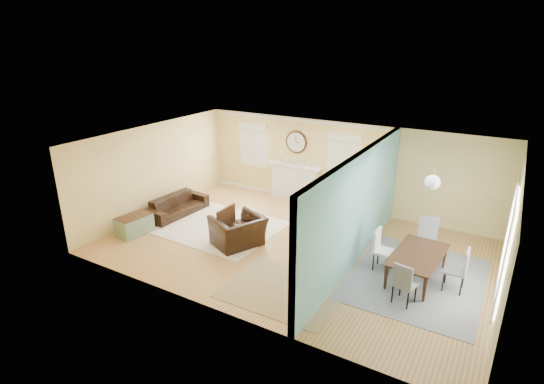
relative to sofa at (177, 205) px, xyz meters
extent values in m
plane|color=#A77141|center=(3.87, -0.11, -0.28)|extent=(9.00, 9.00, 0.00)
cube|color=#D4B970|center=(3.87, 2.89, 1.02)|extent=(9.00, 0.02, 2.60)
cube|color=#D4B970|center=(3.87, -3.11, 1.02)|extent=(9.00, 0.02, 2.60)
cube|color=#D4B970|center=(-0.63, -0.11, 1.02)|extent=(0.02, 6.00, 2.60)
cube|color=#D4B970|center=(8.37, -0.11, 1.02)|extent=(0.02, 6.00, 2.60)
cube|color=white|center=(3.87, -0.11, 2.32)|extent=(9.00, 6.00, 0.02)
cube|color=#D4B970|center=(5.37, 1.29, 1.02)|extent=(0.12, 3.20, 2.60)
cube|color=#D4B970|center=(5.37, -2.61, 1.02)|extent=(0.12, 1.00, 2.60)
cube|color=#D4B970|center=(5.37, -1.21, 2.12)|extent=(0.12, 1.80, 0.40)
cube|color=white|center=(5.30, -0.31, 0.82)|extent=(0.04, 0.12, 2.20)
cube|color=white|center=(5.30, -2.11, 0.82)|extent=(0.04, 0.12, 2.20)
cube|color=white|center=(5.30, -1.21, 1.92)|extent=(0.04, 1.92, 0.12)
cube|color=#66B4B1|center=(5.44, -0.11, 1.02)|extent=(0.02, 6.00, 2.60)
cube|color=white|center=(2.37, 2.77, 0.27)|extent=(1.50, 0.24, 1.10)
cube|color=white|center=(2.37, 2.74, 0.85)|extent=(1.70, 0.30, 0.08)
cube|color=black|center=(2.37, 2.87, 0.22)|extent=(0.85, 0.02, 0.75)
cube|color=gold|center=(2.37, 2.76, 0.14)|extent=(0.85, 0.02, 0.62)
cylinder|color=#442B1A|center=(2.37, 2.86, 1.57)|extent=(0.70, 0.06, 0.70)
cylinder|color=silver|center=(2.37, 2.82, 1.57)|extent=(0.60, 0.01, 0.60)
cube|color=black|center=(2.37, 2.82, 1.67)|extent=(0.02, 0.01, 0.20)
cube|color=black|center=(2.43, 2.82, 1.57)|extent=(0.12, 0.01, 0.02)
cube|color=white|center=(0.82, 2.87, 1.27)|extent=(0.90, 0.03, 1.30)
cube|color=white|center=(0.82, 2.84, 1.27)|extent=(1.00, 0.04, 1.40)
cube|color=white|center=(0.82, 2.80, 1.90)|extent=(1.05, 0.10, 0.18)
cube|color=white|center=(3.92, 2.87, 1.27)|extent=(0.90, 0.03, 1.30)
cube|color=white|center=(3.92, 2.84, 1.27)|extent=(1.00, 0.04, 1.40)
cube|color=white|center=(3.92, 2.80, 1.90)|extent=(1.05, 0.10, 0.18)
cube|color=white|center=(8.34, -0.11, 0.82)|extent=(0.03, 1.60, 2.10)
cube|color=white|center=(8.31, -0.11, 0.82)|extent=(0.03, 1.70, 2.20)
cylinder|color=gold|center=(6.87, -0.11, 2.17)|extent=(0.02, 0.02, 0.30)
sphere|color=white|center=(6.87, -0.11, 1.92)|extent=(0.30, 0.30, 0.30)
cube|color=white|center=(1.64, -0.12, -0.27)|extent=(3.04, 2.66, 0.02)
cube|color=tan|center=(4.54, -1.88, -0.27)|extent=(2.35, 1.93, 0.01)
cube|color=gray|center=(6.81, -0.08, -0.27)|extent=(2.62, 3.28, 0.01)
imported|color=black|center=(0.00, 0.00, 0.00)|extent=(0.87, 1.97, 0.56)
imported|color=black|center=(2.63, -0.71, 0.10)|extent=(1.42, 1.49, 0.76)
imported|color=#067B3B|center=(4.23, 2.11, 0.08)|extent=(1.06, 1.07, 0.73)
cube|color=gray|center=(-0.08, -1.55, -0.04)|extent=(0.64, 0.93, 0.49)
cube|color=#442B1A|center=(-0.08, -1.55, 0.22)|extent=(0.60, 0.89, 0.02)
cube|color=#A36437|center=(5.05, 1.07, 0.12)|extent=(0.48, 1.44, 0.80)
cube|color=#442B1A|center=(4.80, 0.64, 0.27)|extent=(0.01, 0.38, 0.22)
cube|color=#442B1A|center=(4.80, 0.64, 0.00)|extent=(0.01, 0.38, 0.22)
cube|color=#442B1A|center=(4.80, 1.07, 0.27)|extent=(0.01, 0.38, 0.22)
cube|color=#442B1A|center=(4.80, 1.07, 0.00)|extent=(0.01, 0.38, 0.22)
cube|color=#442B1A|center=(4.80, 1.51, 0.27)|extent=(0.01, 0.38, 0.22)
cube|color=#442B1A|center=(4.80, 1.51, 0.00)|extent=(0.01, 0.38, 0.22)
imported|color=black|center=(5.03, 1.07, 0.85)|extent=(0.22, 1.15, 0.66)
cylinder|color=white|center=(5.10, 0.08, -0.03)|extent=(0.34, 0.34, 0.49)
imported|color=#337F33|center=(5.10, 0.08, 0.44)|extent=(0.54, 0.53, 0.46)
imported|color=#442B1A|center=(6.81, -0.08, 0.02)|extent=(1.06, 1.76, 0.60)
cube|color=gray|center=(6.79, 0.92, 0.19)|extent=(0.55, 0.55, 0.05)
cube|color=gray|center=(6.79, 0.92, 0.46)|extent=(0.44, 0.18, 0.53)
cylinder|color=black|center=(6.91, 1.14, -0.06)|extent=(0.03, 0.03, 0.44)
cylinder|color=black|center=(7.01, 0.80, -0.06)|extent=(0.03, 0.03, 0.44)
cylinder|color=black|center=(6.56, 1.04, -0.06)|extent=(0.03, 0.03, 0.44)
cylinder|color=black|center=(6.67, 0.70, -0.06)|extent=(0.03, 0.03, 0.44)
cube|color=gray|center=(6.78, -1.11, 0.14)|extent=(0.47, 0.47, 0.05)
cube|color=gray|center=(6.78, -1.11, 0.37)|extent=(0.39, 0.14, 0.47)
cylinder|color=black|center=(6.59, -1.22, -0.08)|extent=(0.03, 0.03, 0.39)
cylinder|color=black|center=(6.66, -0.91, -0.08)|extent=(0.03, 0.03, 0.39)
cylinder|color=black|center=(6.90, -1.30, -0.08)|extent=(0.03, 0.03, 0.39)
cylinder|color=black|center=(6.97, -0.99, -0.08)|extent=(0.03, 0.03, 0.39)
cube|color=white|center=(6.06, -0.06, 0.16)|extent=(0.42, 0.42, 0.05)
cube|color=white|center=(6.06, -0.06, 0.41)|extent=(0.06, 0.41, 0.49)
cylinder|color=black|center=(5.90, 0.11, -0.07)|extent=(0.03, 0.03, 0.41)
cylinder|color=black|center=(6.23, 0.10, -0.07)|extent=(0.03, 0.03, 0.41)
cylinder|color=black|center=(5.89, -0.22, -0.07)|extent=(0.03, 0.03, 0.41)
cylinder|color=black|center=(6.22, -0.23, -0.07)|extent=(0.03, 0.03, 0.41)
cube|color=gray|center=(7.53, -0.14, 0.16)|extent=(0.42, 0.42, 0.05)
cube|color=gray|center=(7.53, -0.14, 0.41)|extent=(0.06, 0.42, 0.49)
cylinder|color=black|center=(7.70, -0.31, -0.07)|extent=(0.03, 0.03, 0.42)
cylinder|color=black|center=(7.36, -0.31, -0.07)|extent=(0.03, 0.03, 0.42)
cylinder|color=black|center=(7.69, 0.03, -0.07)|extent=(0.03, 0.03, 0.42)
cylinder|color=black|center=(7.36, 0.03, -0.07)|extent=(0.03, 0.03, 0.42)
camera|label=1|loc=(8.12, -8.43, 4.59)|focal=28.00mm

